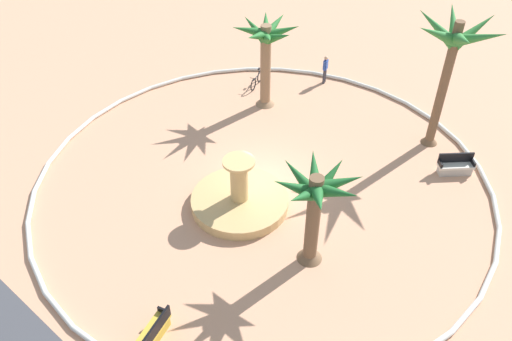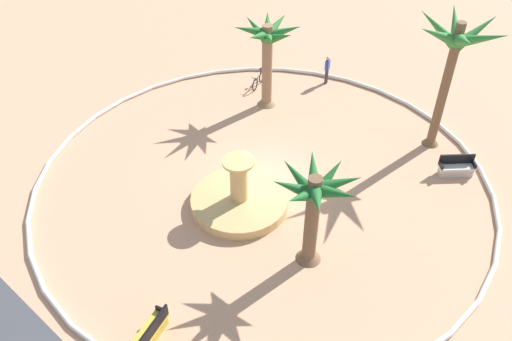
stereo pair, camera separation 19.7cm
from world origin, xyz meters
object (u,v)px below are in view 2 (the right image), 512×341
(palm_tree_near_fountain, at_px, (268,46))
(bicycle_red_frame, at_px, (258,80))
(fountain, at_px, (239,199))
(person_cyclist_helmet, at_px, (327,68))
(bench_east, at_px, (456,169))
(palm_tree_by_curb, at_px, (454,52))
(bench_west, at_px, (150,332))
(palm_tree_mid_plaza, at_px, (314,199))

(palm_tree_near_fountain, xyz_separation_m, bicycle_red_frame, (1.59, -1.16, -3.07))
(fountain, distance_m, person_cyclist_helmet, 11.18)
(palm_tree_near_fountain, bearing_deg, bench_east, -173.79)
(palm_tree_by_curb, bearing_deg, bench_east, 143.77)
(bench_west, bearing_deg, bicycle_red_frame, -61.67)
(palm_tree_by_curb, xyz_separation_m, bench_east, (-1.92, 1.40, -4.57))
(fountain, relative_size, palm_tree_by_curb, 0.63)
(bench_east, bearing_deg, palm_tree_mid_plaza, 76.22)
(palm_tree_mid_plaza, height_order, bench_west, palm_tree_mid_plaza)
(fountain, xyz_separation_m, palm_tree_near_fountain, (4.19, -6.79, 3.12))
(palm_tree_near_fountain, bearing_deg, palm_tree_mid_plaza, 138.41)
(bicycle_red_frame, bearing_deg, bench_east, 179.76)
(palm_tree_near_fountain, height_order, bicycle_red_frame, palm_tree_near_fountain)
(fountain, bearing_deg, palm_tree_by_curb, -113.84)
(palm_tree_near_fountain, distance_m, bench_east, 10.74)
(palm_tree_near_fountain, bearing_deg, bicycle_red_frame, -36.17)
(palm_tree_by_curb, xyz_separation_m, person_cyclist_helmet, (7.18, -1.43, -3.99))
(bench_east, xyz_separation_m, person_cyclist_helmet, (9.10, -2.83, 0.58))
(palm_tree_mid_plaza, height_order, bench_east, palm_tree_mid_plaza)
(person_cyclist_helmet, bearing_deg, bench_east, 162.72)
(bench_west, relative_size, person_cyclist_helmet, 1.01)
(bench_east, bearing_deg, palm_tree_by_curb, -36.23)
(palm_tree_near_fountain, relative_size, bench_west, 2.86)
(palm_tree_by_curb, relative_size, palm_tree_mid_plaza, 1.51)
(fountain, height_order, palm_tree_mid_plaza, palm_tree_mid_plaza)
(palm_tree_mid_plaza, bearing_deg, bench_east, -103.78)
(palm_tree_by_curb, bearing_deg, bicycle_red_frame, 7.79)
(palm_tree_near_fountain, xyz_separation_m, bench_east, (-10.22, -1.11, -3.11))
(palm_tree_by_curb, distance_m, palm_tree_mid_plaza, 9.93)
(palm_tree_mid_plaza, relative_size, bench_west, 2.58)
(fountain, relative_size, bench_east, 2.74)
(fountain, height_order, person_cyclist_helmet, fountain)
(palm_tree_near_fountain, xyz_separation_m, palm_tree_by_curb, (-8.30, -2.51, 1.46))
(palm_tree_by_curb, xyz_separation_m, palm_tree_mid_plaza, (0.13, 9.76, -1.80))
(palm_tree_by_curb, distance_m, bench_west, 16.72)
(bench_west, distance_m, person_cyclist_helmet, 18.14)
(person_cyclist_helmet, bearing_deg, palm_tree_mid_plaza, 122.21)
(palm_tree_by_curb, height_order, palm_tree_mid_plaza, palm_tree_by_curb)
(palm_tree_near_fountain, height_order, person_cyclist_helmet, palm_tree_near_fountain)
(palm_tree_by_curb, bearing_deg, fountain, 66.16)
(palm_tree_mid_plaza, xyz_separation_m, bench_west, (1.88, 6.19, -2.77))
(fountain, xyz_separation_m, palm_tree_by_curb, (-4.11, -9.30, 4.58))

